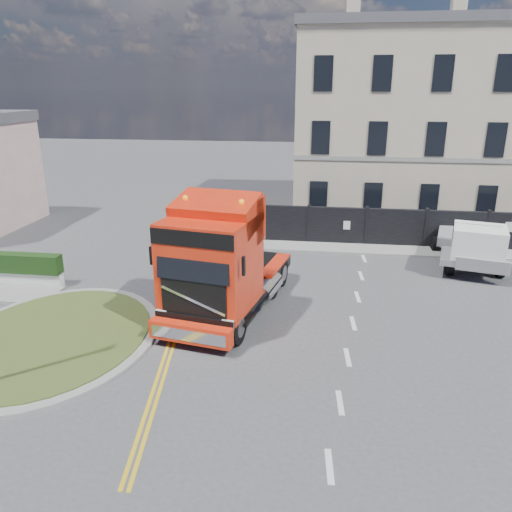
# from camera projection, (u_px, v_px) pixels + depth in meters

# --- Properties ---
(ground) EXTENTS (120.00, 120.00, 0.00)m
(ground) POSITION_uv_depth(u_px,v_px,m) (272.00, 314.00, 18.42)
(ground) COLOR #424244
(ground) RESTS_ON ground
(traffic_island) EXTENTS (6.80, 6.80, 0.17)m
(traffic_island) POSITION_uv_depth(u_px,v_px,m) (52.00, 338.00, 16.48)
(traffic_island) COLOR gray
(traffic_island) RESTS_ON ground
(hoarding_fence) EXTENTS (18.80, 0.25, 2.00)m
(hoarding_fence) POSITION_uv_depth(u_px,v_px,m) (416.00, 229.00, 25.71)
(hoarding_fence) COLOR black
(hoarding_fence) RESTS_ON ground
(georgian_building) EXTENTS (12.30, 10.30, 12.80)m
(georgian_building) POSITION_uv_depth(u_px,v_px,m) (395.00, 123.00, 31.27)
(georgian_building) COLOR beige
(georgian_building) RESTS_ON ground
(pavement_far) EXTENTS (20.00, 1.60, 0.12)m
(pavement_far) POSITION_uv_depth(u_px,v_px,m) (406.00, 251.00, 25.24)
(pavement_far) COLOR gray
(pavement_far) RESTS_ON ground
(truck) EXTENTS (4.07, 7.78, 4.43)m
(truck) POSITION_uv_depth(u_px,v_px,m) (220.00, 266.00, 17.46)
(truck) COLOR black
(truck) RESTS_ON ground
(flatbed_pickup) EXTENTS (3.35, 5.76, 2.23)m
(flatbed_pickup) POSITION_uv_depth(u_px,v_px,m) (473.00, 246.00, 22.32)
(flatbed_pickup) COLOR slate
(flatbed_pickup) RESTS_ON ground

